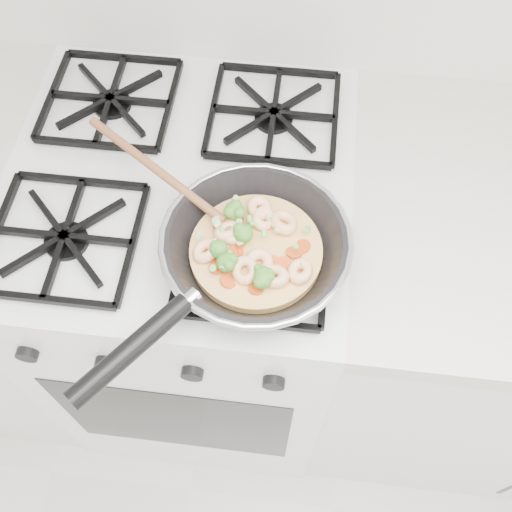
# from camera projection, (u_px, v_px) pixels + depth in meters

# --- Properties ---
(stove) EXTENTS (0.60, 0.60, 0.92)m
(stove) POSITION_uv_depth(u_px,v_px,m) (199.00, 294.00, 1.38)
(stove) COLOR white
(stove) RESTS_ON ground
(skillet) EXTENTS (0.43, 0.45, 0.09)m
(skillet) POSITION_uv_depth(u_px,v_px,m) (252.00, 249.00, 0.87)
(skillet) COLOR black
(skillet) RESTS_ON stove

